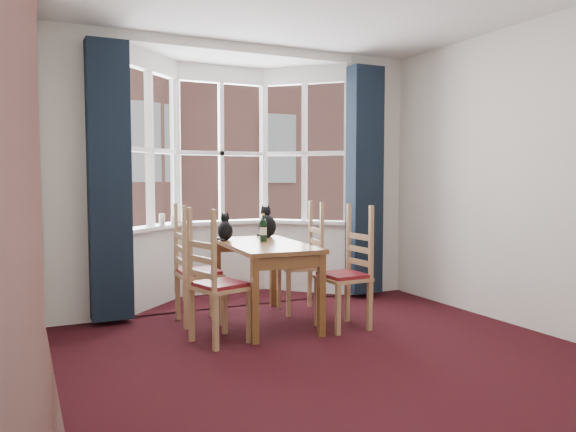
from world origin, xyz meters
TOP-DOWN VIEW (x-y plane):
  - floor at (0.00, 0.00)m, footprint 4.50×4.50m
  - wall_left at (-2.00, 0.00)m, footprint 0.00×4.50m
  - wall_right at (2.00, 0.00)m, footprint 0.00×4.50m
  - wall_back_pier_left at (-1.65, 2.25)m, footprint 0.70×0.12m
  - wall_back_pier_right at (1.65, 2.25)m, footprint 0.70×0.12m
  - bay_window at (0.00, 2.75)m, footprint 2.76×0.94m
  - curtain_left at (-1.42, 2.07)m, footprint 0.38×0.22m
  - curtain_right at (1.42, 2.07)m, footprint 0.38×0.22m
  - dining_table at (-0.09, 1.47)m, footprint 0.80×1.38m
  - chair_left_near at (-0.77, 1.02)m, footprint 0.50×0.51m
  - chair_left_far at (-0.75, 1.75)m, footprint 0.42×0.44m
  - chair_right_near at (0.57, 0.98)m, footprint 0.42×0.44m
  - chair_right_far at (0.50, 1.72)m, footprint 0.46×0.48m
  - cat_left at (-0.34, 1.89)m, footprint 0.20×0.23m
  - cat_right at (0.16, 2.01)m, footprint 0.22×0.28m
  - wine_bottle at (-0.05, 1.61)m, footprint 0.07×0.07m
  - candle_tall at (-0.81, 2.60)m, footprint 0.06×0.06m
  - candle_short at (-0.68, 2.63)m, footprint 0.06×0.06m
  - street at (0.00, 32.25)m, footprint 80.00×80.00m
  - tenement_building at (0.00, 14.01)m, footprint 18.40×7.80m

SIDE VIEW (x-z plane):
  - street at x=0.00m, z-range -6.00..-6.00m
  - floor at x=0.00m, z-range 0.00..0.00m
  - chair_left_near at x=-0.77m, z-range 0.01..0.93m
  - chair_left_far at x=-0.75m, z-range 0.01..0.93m
  - chair_right_near at x=0.57m, z-range 0.01..0.93m
  - chair_right_far at x=0.50m, z-range 0.01..0.93m
  - dining_table at x=-0.09m, z-range 0.28..1.05m
  - cat_left at x=-0.34m, z-range 0.73..1.01m
  - wine_bottle at x=-0.05m, z-range 0.75..1.02m
  - cat_right at x=0.16m, z-range 0.72..1.07m
  - candle_short at x=-0.68m, z-range 0.87..0.98m
  - candle_tall at x=-0.81m, z-range 0.87..1.00m
  - curtain_left at x=-1.42m, z-range 0.05..2.65m
  - curtain_right at x=1.42m, z-range 0.05..2.65m
  - wall_left at x=-2.00m, z-range -0.85..3.65m
  - wall_right at x=2.00m, z-range -0.85..3.65m
  - wall_back_pier_left at x=-1.65m, z-range 0.00..2.80m
  - wall_back_pier_right at x=1.65m, z-range 0.00..2.80m
  - bay_window at x=0.00m, z-range 0.00..2.80m
  - tenement_building at x=0.00m, z-range -6.00..9.20m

